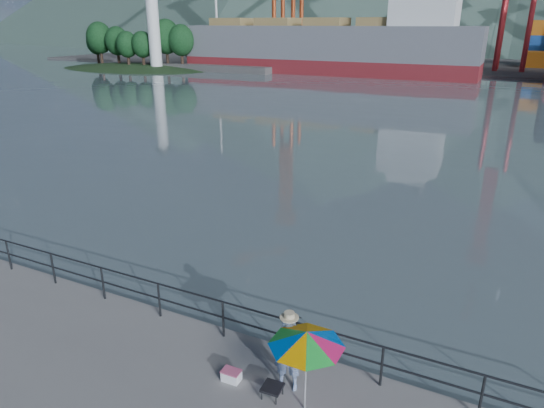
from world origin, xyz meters
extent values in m
cube|color=slate|center=(0.00, 130.00, 0.00)|extent=(500.00, 280.00, 0.00)
cube|color=#514F4C|center=(10.00, 93.00, 0.00)|extent=(200.00, 40.00, 0.40)
cylinder|color=#2D3033|center=(0.00, 1.70, 1.00)|extent=(22.00, 0.05, 0.05)
cylinder|color=#2D3033|center=(0.00, 1.70, 0.55)|extent=(22.00, 0.05, 0.05)
cube|color=#2D3033|center=(0.00, 1.70, 0.50)|extent=(22.00, 0.06, 1.00)
ellipsoid|color=#263F1E|center=(-55.00, 62.00, 0.00)|extent=(48.00, 26.40, 8.40)
cylinder|color=white|center=(-49.00, 61.00, 6.50)|extent=(2.00, 2.00, 13.00)
cube|color=orange|center=(10.00, 92.00, 1.30)|extent=(6.00, 2.40, 2.60)
cube|color=orange|center=(10.00, 95.00, 1.30)|extent=(6.00, 2.40, 2.60)
imported|color=navy|center=(3.22, 0.77, 0.87)|extent=(0.72, 0.57, 1.73)
cylinder|color=white|center=(3.78, 0.34, 0.85)|extent=(0.04, 0.04, 1.71)
cone|color=#E39400|center=(3.78, 0.34, 1.71)|extent=(1.98, 1.98, 0.31)
cube|color=black|center=(3.04, 0.33, 0.25)|extent=(0.44, 0.44, 0.06)
cube|color=#2D3033|center=(3.04, 0.33, 0.11)|extent=(0.35, 0.35, 0.22)
cube|color=white|center=(2.01, 0.39, 0.12)|extent=(0.41, 0.28, 0.23)
cylinder|color=black|center=(2.75, 2.05, 0.00)|extent=(0.27, 1.69, 1.20)
cube|color=maroon|center=(-21.86, 69.14, 0.75)|extent=(47.37, 8.20, 2.50)
cube|color=slate|center=(-21.86, 69.14, 4.50)|extent=(47.37, 8.20, 5.00)
cube|color=silver|center=(-6.70, 69.14, 10.50)|extent=(9.00, 6.89, 7.00)
camera|label=1|loc=(6.67, -6.99, 7.43)|focal=32.00mm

